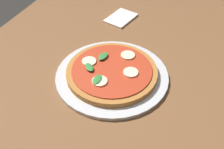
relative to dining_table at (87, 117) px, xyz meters
name	(u,v)px	position (x,y,z in m)	size (l,w,h in m)	color
dining_table	(87,117)	(0.00, 0.00, 0.00)	(1.60, 0.95, 0.76)	brown
serving_tray	(112,75)	(0.11, -0.04, 0.10)	(0.35, 0.35, 0.01)	silver
pizza	(112,71)	(0.11, -0.04, 0.11)	(0.28, 0.28, 0.03)	#B27033
napkin	(121,18)	(0.45, 0.06, 0.09)	(0.13, 0.09, 0.01)	white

